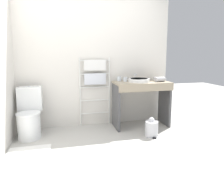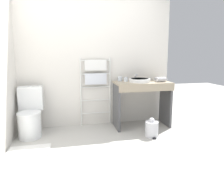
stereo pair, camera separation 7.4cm
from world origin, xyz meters
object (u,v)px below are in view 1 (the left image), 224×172
object	(u,v)px
towel_radiator	(95,78)
cup_near_wall	(119,79)
hair_dryer	(160,79)
trash_bin	(151,128)
toilet	(29,116)
sink_basin	(139,80)
cup_near_edge	(125,79)

from	to	relation	value
towel_radiator	cup_near_wall	xyz separation A→B (m)	(0.44, -0.06, -0.02)
hair_dryer	trash_bin	distance (m)	0.92
toilet	sink_basin	distance (m)	1.94
sink_basin	cup_near_wall	bearing A→B (deg)	147.29
sink_basin	cup_near_wall	xyz separation A→B (m)	(-0.31, 0.20, 0.01)
cup_near_edge	hair_dryer	distance (m)	0.64
cup_near_wall	cup_near_edge	size ratio (longest dim) A/B	1.10
sink_basin	cup_near_edge	xyz separation A→B (m)	(-0.22, 0.13, 0.00)
cup_near_wall	hair_dryer	distance (m)	0.75
trash_bin	cup_near_wall	bearing A→B (deg)	118.80
toilet	cup_near_edge	xyz separation A→B (m)	(1.65, 0.14, 0.53)
cup_near_wall	trash_bin	size ratio (longest dim) A/B	0.27
sink_basin	hair_dryer	xyz separation A→B (m)	(0.39, -0.05, 0.01)
toilet	cup_near_edge	bearing A→B (deg)	4.94
toilet	towel_radiator	distance (m)	1.28
toilet	cup_near_wall	xyz separation A→B (m)	(1.56, 0.21, 0.53)
cup_near_wall	cup_near_edge	distance (m)	0.12
cup_near_wall	cup_near_edge	bearing A→B (deg)	-35.99
toilet	sink_basin	size ratio (longest dim) A/B	2.14
towel_radiator	trash_bin	bearing A→B (deg)	-41.99
cup_near_wall	trash_bin	xyz separation A→B (m)	(0.37, -0.67, -0.74)
towel_radiator	cup_near_wall	size ratio (longest dim) A/B	14.89
sink_basin	trash_bin	distance (m)	0.87
sink_basin	hair_dryer	distance (m)	0.40
toilet	towel_radiator	xyz separation A→B (m)	(1.12, 0.28, 0.55)
sink_basin	cup_near_wall	size ratio (longest dim) A/B	4.43
cup_near_wall	hair_dryer	world-z (taller)	hair_dryer
cup_near_wall	sink_basin	bearing A→B (deg)	-32.71
hair_dryer	trash_bin	xyz separation A→B (m)	(-0.34, -0.41, -0.74)
towel_radiator	sink_basin	size ratio (longest dim) A/B	3.36
toilet	trash_bin	bearing A→B (deg)	-13.23
toilet	cup_near_wall	distance (m)	1.66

